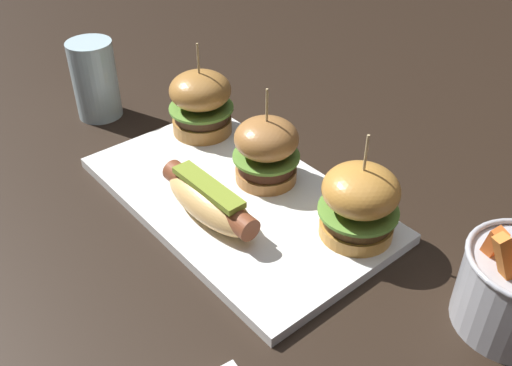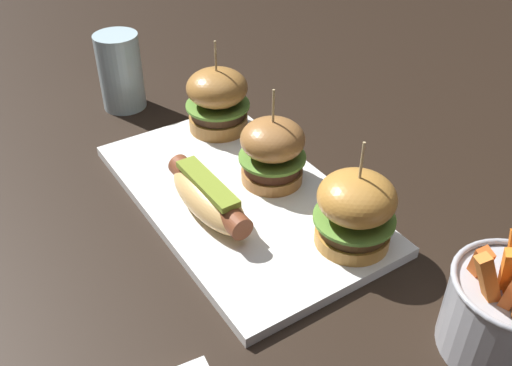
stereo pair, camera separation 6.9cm
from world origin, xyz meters
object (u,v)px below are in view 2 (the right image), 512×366
(slider_center, at_px, (271,150))
(slider_right, at_px, (355,210))
(platter_main, at_px, (239,196))
(hot_dog, at_px, (208,197))
(slider_left, at_px, (218,100))
(fries_bucket, at_px, (508,312))
(water_glass, at_px, (120,72))

(slider_center, xyz_separation_m, slider_right, (0.16, 0.01, 0.00))
(platter_main, relative_size, hot_dog, 2.58)
(slider_left, bearing_deg, fries_bucket, 3.55)
(hot_dog, height_order, slider_center, slider_center)
(slider_center, bearing_deg, fries_bucket, 6.39)
(slider_left, relative_size, fries_bucket, 0.99)
(slider_left, xyz_separation_m, slider_right, (0.31, 0.00, -0.00))
(water_glass, bearing_deg, fries_bucket, 9.87)
(hot_dog, relative_size, slider_right, 1.17)
(slider_center, bearing_deg, slider_right, 3.16)
(hot_dog, distance_m, fries_bucket, 0.35)
(platter_main, relative_size, slider_center, 3.07)
(slider_left, xyz_separation_m, fries_bucket, (0.49, 0.03, -0.01))
(fries_bucket, bearing_deg, slider_center, -173.61)
(hot_dog, xyz_separation_m, slider_left, (-0.17, 0.11, 0.02))
(hot_dog, xyz_separation_m, slider_center, (-0.02, 0.11, 0.02))
(slider_right, height_order, fries_bucket, slider_right)
(water_glass, bearing_deg, hot_dog, -4.68)
(platter_main, relative_size, water_glass, 3.28)
(hot_dog, bearing_deg, slider_left, 146.72)
(platter_main, distance_m, slider_right, 0.17)
(water_glass, bearing_deg, slider_left, 26.46)
(platter_main, distance_m, water_glass, 0.33)
(fries_bucket, bearing_deg, water_glass, -170.13)
(fries_bucket, bearing_deg, slider_left, -176.45)
(slider_right, relative_size, water_glass, 1.09)
(platter_main, distance_m, fries_bucket, 0.35)
(slider_center, bearing_deg, slider_left, 177.16)
(hot_dog, relative_size, fries_bucket, 1.13)
(hot_dog, bearing_deg, slider_right, 39.64)
(platter_main, height_order, hot_dog, hot_dog)
(slider_right, xyz_separation_m, water_glass, (-0.48, -0.09, 0.00))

